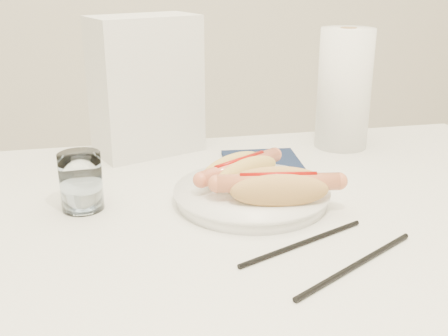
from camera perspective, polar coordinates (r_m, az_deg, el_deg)
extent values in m
cube|color=white|center=(0.88, 2.11, -5.75)|extent=(1.20, 0.80, 0.04)
cylinder|color=silver|center=(1.53, 18.94, -10.79)|extent=(0.04, 0.04, 0.71)
cylinder|color=white|center=(0.91, 2.82, -2.90)|extent=(0.29, 0.29, 0.02)
ellipsoid|color=#DAB157|center=(0.92, 2.34, -0.44)|extent=(0.14, 0.10, 0.05)
ellipsoid|color=#DAB157|center=(0.94, 0.93, 0.04)|extent=(0.14, 0.10, 0.05)
ellipsoid|color=#DAB157|center=(0.93, 1.62, -0.83)|extent=(0.13, 0.11, 0.03)
cylinder|color=#CE6848|center=(0.92, 1.63, 0.15)|extent=(0.16, 0.11, 0.03)
cylinder|color=#990A05|center=(0.92, 1.64, 0.79)|extent=(0.10, 0.07, 0.01)
ellipsoid|color=tan|center=(0.84, 5.68, -2.31)|extent=(0.15, 0.06, 0.05)
ellipsoid|color=tan|center=(0.87, 5.35, -1.45)|extent=(0.15, 0.06, 0.05)
ellipsoid|color=tan|center=(0.86, 5.49, -2.60)|extent=(0.14, 0.08, 0.03)
cylinder|color=#CF7049|center=(0.86, 5.53, -1.48)|extent=(0.19, 0.06, 0.03)
cylinder|color=#990A05|center=(0.85, 5.56, -0.74)|extent=(0.12, 0.03, 0.01)
cylinder|color=silver|center=(0.90, -14.36, -1.34)|extent=(0.07, 0.07, 0.09)
cylinder|color=black|center=(0.78, 8.02, -7.57)|extent=(0.21, 0.10, 0.01)
cylinder|color=black|center=(0.74, 13.32, -9.55)|extent=(0.21, 0.13, 0.01)
cube|color=silver|center=(1.13, -7.95, 8.28)|extent=(0.23, 0.18, 0.27)
cube|color=#111D38|center=(1.08, 3.93, 0.57)|extent=(0.16, 0.16, 0.01)
cylinder|color=white|center=(1.19, 12.14, 7.87)|extent=(0.12, 0.12, 0.25)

